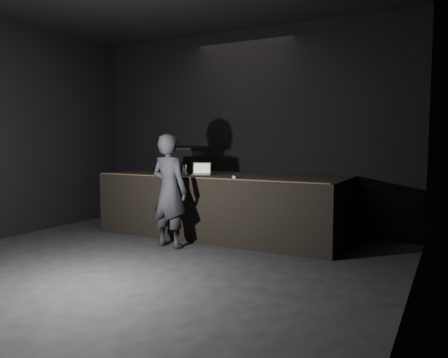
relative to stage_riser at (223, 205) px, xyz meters
name	(u,v)px	position (x,y,z in m)	size (l,w,h in m)	color
ground	(108,281)	(0.00, -2.73, -0.50)	(7.00, 7.00, 0.00)	black
room_walls	(104,97)	(0.00, -2.73, 1.52)	(6.10, 7.10, 3.52)	black
stage_riser	(223,205)	(0.00, 0.00, 0.00)	(4.00, 1.50, 1.00)	black
riser_lip	(201,178)	(0.00, -0.71, 0.51)	(3.92, 0.10, 0.01)	brown
stage_monitor	(183,160)	(-0.89, 0.14, 0.72)	(0.67, 0.50, 0.44)	black
cable	(164,170)	(-1.48, 0.39, 0.51)	(0.02, 0.02, 0.81)	black
laptop	(201,172)	(-0.29, -0.21, 0.55)	(0.38, 0.36, 0.20)	white
beer_can	(184,170)	(-0.53, -0.36, 0.58)	(0.07, 0.07, 0.17)	silver
plastic_cup	(202,170)	(-0.46, 0.07, 0.56)	(0.09, 0.09, 0.11)	white
wii_remote	(234,177)	(0.43, -0.48, 0.51)	(0.04, 0.15, 0.03)	silver
person	(169,191)	(-0.31, -1.10, 0.33)	(0.60, 0.40, 1.66)	black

